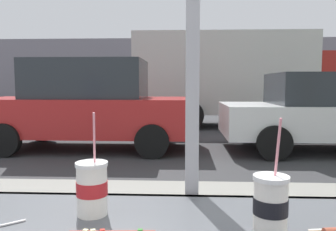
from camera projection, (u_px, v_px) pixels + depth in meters
name	position (u px, v px, depth m)	size (l,w,h in m)	color
ground_plane	(185.00, 134.00, 9.26)	(60.00, 60.00, 0.00)	#38383A
building_facade_far	(185.00, 72.00, 22.45)	(28.00, 1.20, 4.35)	gray
soda_cup_left	(92.00, 188.00, 1.06)	(0.10, 0.10, 0.33)	white
soda_cup_right	(270.00, 205.00, 0.90)	(0.10, 0.10, 0.33)	silver
parked_car_red	(89.00, 105.00, 7.09)	(4.53, 1.93, 1.88)	red
parked_car_white	(327.00, 111.00, 6.86)	(4.23, 2.07, 1.60)	silver
box_truck	(243.00, 77.00, 10.93)	(7.29, 2.44, 2.95)	beige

